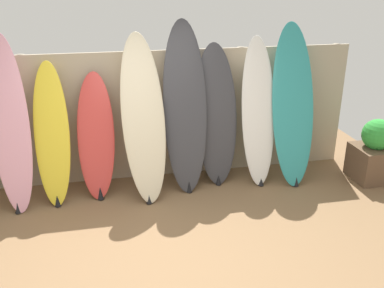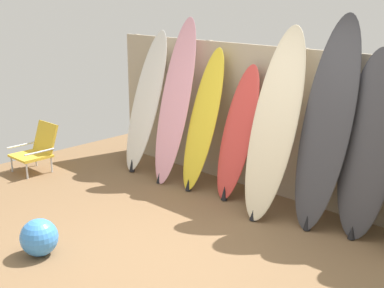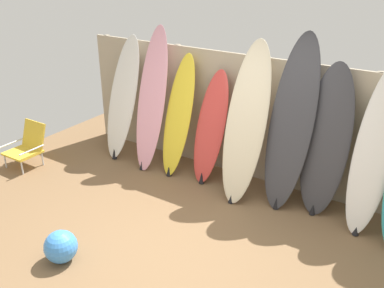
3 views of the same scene
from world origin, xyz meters
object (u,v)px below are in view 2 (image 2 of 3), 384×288
(surfboard_pink_1, at_px, (175,102))
(surfboard_yellow_2, at_px, (203,120))
(surfboard_cream_4, at_px, (275,124))
(surfboard_charcoal_6, at_px, (368,146))
(surfboard_white_0, at_px, (146,102))
(beach_ball, at_px, (39,237))
(surfboard_red_3, at_px, (238,134))
(surfboard_charcoal_5, at_px, (327,125))
(beach_chair, at_px, (37,148))

(surfboard_pink_1, bearing_deg, surfboard_yellow_2, 3.78)
(surfboard_cream_4, bearing_deg, surfboard_charcoal_6, 10.17)
(surfboard_white_0, distance_m, surfboard_charcoal_6, 3.21)
(surfboard_cream_4, height_order, beach_ball, surfboard_cream_4)
(surfboard_white_0, relative_size, beach_ball, 5.35)
(surfboard_white_0, relative_size, surfboard_pink_1, 0.91)
(surfboard_white_0, bearing_deg, surfboard_red_3, 0.93)
(surfboard_red_3, distance_m, surfboard_cream_4, 0.66)
(surfboard_white_0, distance_m, surfboard_yellow_2, 1.08)
(surfboard_white_0, height_order, surfboard_charcoal_5, surfboard_charcoal_5)
(surfboard_pink_1, xyz_separation_m, surfboard_cream_4, (1.60, -0.06, -0.01))
(surfboard_pink_1, bearing_deg, surfboard_red_3, 3.44)
(beach_ball, bearing_deg, surfboard_cream_4, 67.43)
(surfboard_charcoal_5, distance_m, beach_chair, 4.02)
(surfboard_red_3, height_order, surfboard_charcoal_5, surfboard_charcoal_5)
(surfboard_charcoal_6, bearing_deg, surfboard_white_0, -178.47)
(surfboard_cream_4, relative_size, surfboard_charcoal_5, 0.94)
(surfboard_yellow_2, relative_size, surfboard_cream_4, 0.84)
(surfboard_red_3, xyz_separation_m, surfboard_charcoal_5, (1.16, 0.00, 0.31))
(surfboard_red_3, bearing_deg, surfboard_cream_4, -11.20)
(surfboard_red_3, xyz_separation_m, beach_ball, (-0.37, -2.48, -0.61))
(surfboard_cream_4, relative_size, beach_chair, 3.17)
(surfboard_white_0, distance_m, beach_ball, 2.85)
(surfboard_pink_1, bearing_deg, surfboard_charcoal_5, 1.65)
(surfboard_white_0, bearing_deg, surfboard_charcoal_5, 0.59)
(surfboard_red_3, distance_m, beach_ball, 2.58)
(surfboard_cream_4, bearing_deg, surfboard_charcoal_5, 12.34)
(surfboard_cream_4, bearing_deg, surfboard_pink_1, 177.85)
(surfboard_red_3, height_order, surfboard_charcoal_6, surfboard_charcoal_6)
(surfboard_pink_1, xyz_separation_m, beach_chair, (-1.61, -1.10, -0.71))
(surfboard_cream_4, bearing_deg, surfboard_white_0, 177.57)
(surfboard_cream_4, xyz_separation_m, surfboard_charcoal_5, (0.56, 0.12, 0.06))
(surfboard_charcoal_6, bearing_deg, beach_chair, -163.79)
(surfboard_pink_1, xyz_separation_m, surfboard_red_3, (1.00, 0.06, -0.25))
(surfboard_white_0, height_order, beach_ball, surfboard_white_0)
(surfboard_white_0, relative_size, surfboard_cream_4, 0.92)
(surfboard_cream_4, xyz_separation_m, beach_ball, (-0.98, -2.36, -0.85))
(surfboard_yellow_2, distance_m, surfboard_charcoal_6, 2.14)
(beach_ball, bearing_deg, surfboard_charcoal_5, 58.17)
(surfboard_red_3, distance_m, surfboard_charcoal_6, 1.61)
(surfboard_white_0, bearing_deg, surfboard_cream_4, -2.43)
(surfboard_yellow_2, bearing_deg, surfboard_cream_4, -4.56)
(surfboard_pink_1, bearing_deg, beach_ball, -75.59)
(surfboard_red_3, xyz_separation_m, surfboard_charcoal_6, (1.61, 0.06, 0.16))
(surfboard_pink_1, bearing_deg, beach_chair, -145.52)
(surfboard_charcoal_6, relative_size, beach_ball, 5.33)
(surfboard_charcoal_5, xyz_separation_m, beach_chair, (-3.77, -1.17, -0.77))
(surfboard_pink_1, height_order, surfboard_red_3, surfboard_pink_1)
(surfboard_charcoal_6, xyz_separation_m, beach_ball, (-1.98, -2.54, -0.77))
(surfboard_cream_4, bearing_deg, surfboard_yellow_2, 175.44)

